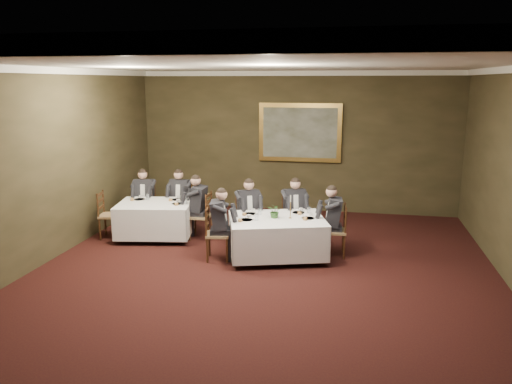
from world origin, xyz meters
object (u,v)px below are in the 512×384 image
(diner_main_backleft, at_px, (248,219))
(chair_sec_backleft, at_px, (146,215))
(chair_sec_backright, at_px, (182,215))
(painting, at_px, (300,133))
(diner_main_backright, at_px, (294,218))
(diner_sec_endright, at_px, (200,215))
(diner_main_endright, at_px, (335,229))
(table_main, at_px, (277,234))
(diner_sec_backright, at_px, (181,206))
(table_second, at_px, (155,217))
(chair_main_backright, at_px, (293,228))
(chair_sec_endleft, at_px, (111,225))
(chair_main_backleft, at_px, (248,230))
(chair_main_endright, at_px, (335,241))
(candlestick, at_px, (290,209))
(diner_sec_backleft, at_px, (145,205))
(diner_main_endleft, at_px, (218,233))
(centerpiece, at_px, (275,210))
(chair_main_endleft, at_px, (217,245))
(chair_sec_endright, at_px, (201,225))

(diner_main_backleft, height_order, chair_sec_backleft, diner_main_backleft)
(chair_sec_backright, height_order, painting, painting)
(diner_main_backright, xyz_separation_m, diner_sec_endright, (-1.95, -0.16, 0.00))
(diner_main_endright, relative_size, chair_sec_backleft, 1.35)
(table_main, distance_m, diner_sec_backright, 2.85)
(chair_sec_backleft, relative_size, chair_sec_backright, 1.00)
(table_second, height_order, diner_sec_endright, diner_sec_endright)
(table_main, bearing_deg, chair_main_backright, 79.30)
(diner_main_endright, distance_m, chair_sec_endleft, 4.71)
(painting, bearing_deg, table_main, -90.00)
(chair_sec_backright, distance_m, painting, 3.62)
(diner_main_backright, xyz_separation_m, diner_sec_backright, (-2.61, 0.51, 0.00))
(diner_main_backleft, bearing_deg, chair_main_backleft, -90.00)
(chair_main_backleft, bearing_deg, chair_main_endright, 138.49)
(diner_main_backright, relative_size, candlestick, 2.97)
(chair_main_backleft, xyz_separation_m, candlestick, (0.96, -0.67, 0.65))
(diner_main_backright, bearing_deg, diner_main_backleft, -5.81)
(chair_sec_endleft, bearing_deg, painting, 119.41)
(table_main, distance_m, diner_sec_backleft, 3.50)
(diner_main_backleft, height_order, diner_sec_endright, same)
(diner_main_endright, distance_m, diner_sec_backright, 3.67)
(diner_sec_endright, bearing_deg, diner_main_backright, -84.97)
(diner_main_endleft, relative_size, candlestick, 2.97)
(chair_main_backright, relative_size, chair_sec_endleft, 1.00)
(chair_sec_backright, xyz_separation_m, centerpiece, (2.38, -1.50, 0.62))
(chair_sec_backright, distance_m, diner_sec_backright, 0.23)
(candlestick, bearing_deg, chair_main_endright, 17.87)
(chair_sec_backright, bearing_deg, table_second, 74.81)
(table_main, bearing_deg, diner_main_backright, 78.94)
(diner_main_backleft, xyz_separation_m, diner_sec_backright, (-1.71, 0.78, 0.00))
(table_main, height_order, diner_main_backleft, diner_main_backleft)
(chair_main_endleft, distance_m, chair_sec_endright, 1.34)
(diner_sec_backleft, bearing_deg, chair_main_endright, 156.96)
(diner_sec_endright, bearing_deg, diner_sec_backright, 45.13)
(table_second, bearing_deg, chair_main_backright, 6.51)
(diner_main_backleft, height_order, centerpiece, diner_main_backleft)
(chair_sec_endright, bearing_deg, centerpiece, -115.19)
(chair_sec_endright, xyz_separation_m, centerpiece, (1.71, -0.81, 0.62))
(diner_main_endleft, height_order, centerpiece, diner_main_endleft)
(table_second, bearing_deg, table_main, -13.99)
(chair_main_backright, height_order, diner_main_endleft, diner_main_endleft)
(diner_main_endright, distance_m, diner_sec_backleft, 4.41)
(chair_main_endleft, bearing_deg, chair_sec_backleft, -138.73)
(chair_main_backright, height_order, diner_main_backright, diner_main_backright)
(chair_main_backright, relative_size, diner_main_endleft, 0.74)
(table_second, height_order, diner_main_endright, diner_main_endright)
(table_second, height_order, chair_sec_endright, chair_sec_endright)
(diner_main_backright, bearing_deg, candlestick, 70.33)
(diner_main_backleft, bearing_deg, diner_sec_endright, -34.82)
(chair_main_backleft, bearing_deg, chair_main_backright, 168.20)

